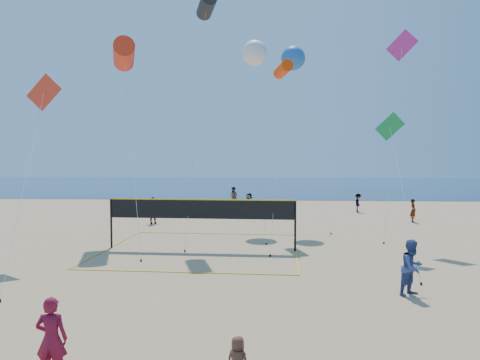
{
  "coord_description": "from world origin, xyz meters",
  "views": [
    {
      "loc": [
        0.48,
        -10.82,
        4.6
      ],
      "look_at": [
        -0.34,
        2.0,
        3.92
      ],
      "focal_mm": 35.0,
      "sensor_mm": 36.0,
      "label": 1
    }
  ],
  "objects": [
    {
      "name": "kite_7",
      "position": [
        1.99,
        20.41,
        10.99
      ],
      "size": [
        2.93,
        4.78,
        11.79
      ],
      "rotation": [
        0.0,
        0.0,
        -0.04
      ],
      "color": "#2262B4",
      "rests_on": "ground"
    },
    {
      "name": "kite_6",
      "position": [
        -0.57,
        20.98,
        11.49
      ],
      "size": [
        1.81,
        8.84,
        12.35
      ],
      "rotation": [
        0.0,
        0.0,
        -0.05
      ],
      "color": "white",
      "rests_on": "ground"
    },
    {
      "name": "volleyball_net",
      "position": [
        -2.85,
        11.68,
        1.71
      ],
      "size": [
        9.61,
        9.47,
        2.49
      ],
      "rotation": [
        0.0,
        0.0,
        -0.03
      ],
      "color": "black",
      "rests_on": "ground"
    },
    {
      "name": "far_person_1",
      "position": [
        -1.09,
        24.53,
        0.87
      ],
      "size": [
        1.59,
        1.41,
        1.75
      ],
      "primitive_type": "imported",
      "rotation": [
        0.0,
        0.0,
        -0.67
      ],
      "color": "gray",
      "rests_on": "ground"
    },
    {
      "name": "ground",
      "position": [
        0.0,
        0.0,
        0.0
      ],
      "size": [
        120.0,
        120.0,
        0.0
      ],
      "primitive_type": "plane",
      "color": "tan",
      "rests_on": "ground"
    },
    {
      "name": "far_person_0",
      "position": [
        -7.38,
        20.04,
        0.9
      ],
      "size": [
        1.15,
        0.84,
        1.81
      ],
      "primitive_type": "imported",
      "rotation": [
        0.0,
        0.0,
        0.43
      ],
      "color": "gray",
      "rests_on": "ground"
    },
    {
      "name": "kite_1",
      "position": [
        -3.17,
        16.3,
        13.19
      ],
      "size": [
        1.51,
        6.45,
        13.8
      ],
      "rotation": [
        0.0,
        0.0,
        0.3
      ],
      "color": "black",
      "rests_on": "ground"
    },
    {
      "name": "far_person_4",
      "position": [
        7.66,
        27.51,
        0.75
      ],
      "size": [
        0.58,
        0.98,
        1.51
      ],
      "primitive_type": "imported",
      "rotation": [
        0.0,
        0.0,
        1.55
      ],
      "color": "gray",
      "rests_on": "ground"
    },
    {
      "name": "kite_4",
      "position": [
        6.22,
        11.72,
        5.58
      ],
      "size": [
        1.41,
        6.4,
        6.69
      ],
      "rotation": [
        0.0,
        0.0,
        0.12
      ],
      "color": "#168E3F",
      "rests_on": "ground"
    },
    {
      "name": "kite_3",
      "position": [
        -9.9,
        10.04,
        7.14
      ],
      "size": [
        2.97,
        7.52,
        8.39
      ],
      "rotation": [
        0.0,
        0.0,
        0.15
      ],
      "color": "red",
      "rests_on": "ground"
    },
    {
      "name": "kite_5",
      "position": [
        7.78,
        16.09,
        10.19
      ],
      "size": [
        2.29,
        2.88,
        11.63
      ],
      "rotation": [
        0.0,
        0.0,
        -0.2
      ],
      "color": "#C12687",
      "rests_on": "ground"
    },
    {
      "name": "far_person_2",
      "position": [
        10.37,
        21.94,
        0.8
      ],
      "size": [
        0.38,
        0.58,
        1.6
      ],
      "primitive_type": "imported",
      "rotation": [
        0.0,
        0.0,
        1.57
      ],
      "color": "gray",
      "rests_on": "ground"
    },
    {
      "name": "kite_2",
      "position": [
        1.24,
        17.21,
        9.67
      ],
      "size": [
        1.35,
        7.9,
        10.15
      ],
      "rotation": [
        0.0,
        0.0,
        0.3
      ],
      "color": "#F23903",
      "rests_on": "ground"
    },
    {
      "name": "ocean",
      "position": [
        0.0,
        62.0,
        0.01
      ],
      "size": [
        140.0,
        50.0,
        0.03
      ],
      "primitive_type": "cube",
      "color": "navy",
      "rests_on": "ground"
    },
    {
      "name": "far_person_3",
      "position": [
        -2.75,
        31.1,
        0.88
      ],
      "size": [
        1.05,
        0.96,
        1.76
      ],
      "primitive_type": "imported",
      "rotation": [
        0.0,
        0.0,
        -0.44
      ],
      "color": "gray",
      "rests_on": "ground"
    },
    {
      "name": "kite_0",
      "position": [
        -7.87,
        15.73,
        10.38
      ],
      "size": [
        3.83,
        8.41,
        11.16
      ],
      "rotation": [
        0.0,
        0.0,
        0.32
      ],
      "color": "red",
      "rests_on": "ground"
    },
    {
      "name": "woman",
      "position": [
        -3.94,
        -1.79,
        0.87
      ],
      "size": [
        0.67,
        0.47,
        1.75
      ],
      "primitive_type": "imported",
      "rotation": [
        0.0,
        0.0,
        3.23
      ],
      "color": "maroon",
      "rests_on": "ground"
    },
    {
      "name": "bystander_a",
      "position": [
        5.16,
        4.69,
        0.92
      ],
      "size": [
        1.14,
        1.1,
        1.84
      ],
      "primitive_type": "imported",
      "rotation": [
        0.0,
        0.0,
        0.64
      ],
      "color": "navy",
      "rests_on": "ground"
    }
  ]
}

